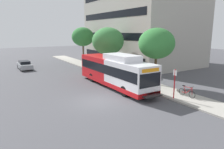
{
  "coord_description": "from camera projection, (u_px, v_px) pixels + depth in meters",
  "views": [
    {
      "loc": [
        -8.0,
        -15.14,
        5.95
      ],
      "look_at": [
        2.89,
        2.54,
        1.6
      ],
      "focal_mm": 33.14,
      "sensor_mm": 36.0,
      "label": 1
    }
  ],
  "objects": [
    {
      "name": "bicycle_parked",
      "position": [
        187.0,
        92.0,
        18.65
      ],
      "size": [
        0.52,
        1.76,
        1.02
      ],
      "color": "black",
      "rests_on": "sidewalk_curb"
    },
    {
      "name": "bus_stop_sign_pole",
      "position": [
        175.0,
        82.0,
        17.99
      ],
      "size": [
        0.1,
        0.36,
        2.6
      ],
      "color": "red",
      "rests_on": "sidewalk_curb"
    },
    {
      "name": "ground_plane",
      "position": [
        67.0,
        82.0,
        24.61
      ],
      "size": [
        120.0,
        120.0,
        0.0
      ],
      "primitive_type": "plane",
      "color": "#4C4C51"
    },
    {
      "name": "lattice_comm_tower",
      "position": [
        93.0,
        25.0,
        50.15
      ],
      "size": [
        1.1,
        1.1,
        23.22
      ],
      "color": "#B7B7BC",
      "rests_on": "ground"
    },
    {
      "name": "transit_bus",
      "position": [
        115.0,
        71.0,
        22.41
      ],
      "size": [
        2.58,
        12.25,
        3.65
      ],
      "color": "white",
      "rests_on": "ground"
    },
    {
      "name": "street_tree_near_stop",
      "position": [
        157.0,
        44.0,
        22.34
      ],
      "size": [
        3.92,
        3.92,
        6.19
      ],
      "color": "#4C3823",
      "rests_on": "sidewalk_curb"
    },
    {
      "name": "sidewalk_curb",
      "position": [
        125.0,
        78.0,
        26.52
      ],
      "size": [
        3.0,
        56.0,
        0.14
      ],
      "primitive_type": "cube",
      "color": "#A8A399",
      "rests_on": "ground"
    },
    {
      "name": "street_tree_mid_block",
      "position": [
        108.0,
        41.0,
        30.46
      ],
      "size": [
        4.71,
        4.71,
        6.39
      ],
      "color": "#4C3823",
      "rests_on": "sidewalk_curb"
    },
    {
      "name": "street_tree_far_block",
      "position": [
        83.0,
        37.0,
        38.44
      ],
      "size": [
        4.09,
        4.09,
        6.54
      ],
      "color": "#4C3823",
      "rests_on": "sidewalk_curb"
    },
    {
      "name": "parked_car_far_lane",
      "position": [
        25.0,
        65.0,
        32.97
      ],
      "size": [
        1.8,
        4.5,
        1.33
      ],
      "color": "#93999E",
      "rests_on": "ground"
    }
  ]
}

